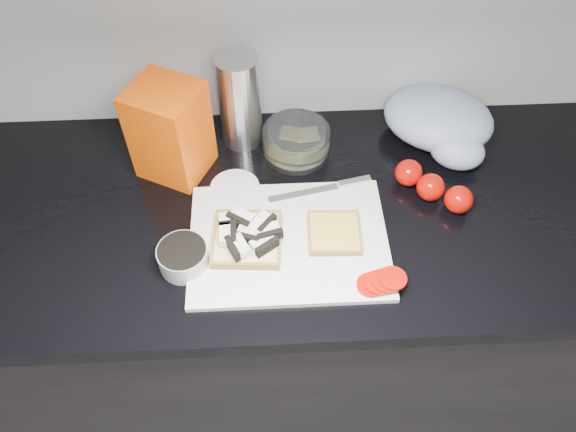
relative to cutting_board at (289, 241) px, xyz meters
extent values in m
cube|color=black|center=(0.06, 0.10, -0.48)|extent=(3.50, 0.60, 0.86)
cube|color=black|center=(0.06, 0.10, -0.03)|extent=(3.50, 0.64, 0.04)
cube|color=silver|center=(0.00, 0.00, 0.00)|extent=(0.40, 0.30, 0.01)
cube|color=beige|center=(-0.08, 0.00, 0.01)|extent=(0.14, 0.14, 0.02)
cube|color=white|center=(-0.11, 0.03, 0.03)|extent=(0.05, 0.03, 0.02)
cube|color=black|center=(-0.11, 0.03, 0.03)|extent=(0.05, 0.02, 0.02)
cube|color=white|center=(-0.09, 0.04, 0.04)|extent=(0.05, 0.05, 0.02)
cube|color=black|center=(-0.09, 0.04, 0.04)|extent=(0.05, 0.04, 0.02)
cube|color=white|center=(-0.05, 0.02, 0.03)|extent=(0.05, 0.05, 0.02)
cube|color=black|center=(-0.05, 0.02, 0.03)|extent=(0.04, 0.05, 0.02)
cube|color=white|center=(-0.12, 0.00, 0.04)|extent=(0.03, 0.05, 0.02)
cube|color=black|center=(-0.12, 0.00, 0.04)|extent=(0.01, 0.05, 0.02)
cube|color=white|center=(-0.08, 0.00, 0.03)|extent=(0.05, 0.04, 0.02)
cube|color=black|center=(-0.08, 0.00, 0.03)|extent=(0.05, 0.03, 0.02)
cube|color=white|center=(-0.05, -0.03, 0.04)|extent=(0.05, 0.05, 0.02)
cube|color=black|center=(-0.05, -0.03, 0.04)|extent=(0.05, 0.04, 0.02)
cube|color=white|center=(-0.10, -0.03, 0.04)|extent=(0.04, 0.05, 0.02)
cube|color=black|center=(-0.10, -0.03, 0.04)|extent=(0.03, 0.05, 0.02)
cube|color=white|center=(-0.04, 0.00, 0.04)|extent=(0.05, 0.04, 0.02)
cube|color=black|center=(-0.04, 0.00, 0.04)|extent=(0.05, 0.02, 0.02)
cube|color=beige|center=(0.09, 0.01, 0.01)|extent=(0.11, 0.11, 0.01)
cube|color=gold|center=(0.09, 0.01, 0.02)|extent=(0.09, 0.09, 0.00)
cylinder|color=#AF0C04|center=(0.15, -0.12, 0.01)|extent=(0.07, 0.07, 0.01)
cylinder|color=#AF0C04|center=(0.16, -0.12, 0.01)|extent=(0.07, 0.07, 0.01)
cylinder|color=#AF0C04|center=(0.18, -0.11, 0.02)|extent=(0.07, 0.07, 0.01)
cylinder|color=#AF0C04|center=(0.19, -0.11, 0.02)|extent=(0.06, 0.06, 0.01)
cube|color=silver|center=(0.04, 0.12, 0.01)|extent=(0.16, 0.05, 0.00)
cube|color=silver|center=(0.15, 0.14, 0.01)|extent=(0.07, 0.03, 0.01)
cylinder|color=#9DA2A2|center=(-0.21, -0.04, 0.02)|extent=(0.10, 0.10, 0.05)
cylinder|color=black|center=(-0.21, -0.04, 0.04)|extent=(0.09, 0.09, 0.01)
cylinder|color=silver|center=(-0.11, 0.15, 0.00)|extent=(0.12, 0.12, 0.01)
cylinder|color=silver|center=(0.03, 0.26, 0.03)|extent=(0.15, 0.15, 0.06)
cube|color=gold|center=(0.02, 0.26, 0.02)|extent=(0.05, 0.05, 0.03)
cube|color=#D9CA81|center=(0.06, 0.26, 0.01)|extent=(0.06, 0.05, 0.01)
cube|color=#FD4404|center=(-0.24, 0.23, 0.10)|extent=(0.18, 0.18, 0.22)
cylinder|color=silver|center=(-0.09, 0.31, 0.11)|extent=(0.09, 0.09, 0.23)
ellipsoid|color=#A7B2CD|center=(0.36, 0.30, 0.05)|extent=(0.31, 0.29, 0.11)
ellipsoid|color=#A7B2CD|center=(0.39, 0.21, 0.03)|extent=(0.15, 0.14, 0.08)
sphere|color=#AF0C04|center=(0.31, 0.11, 0.02)|extent=(0.06, 0.06, 0.06)
sphere|color=#AF0C04|center=(0.36, 0.07, 0.02)|extent=(0.06, 0.06, 0.06)
sphere|color=#AF0C04|center=(0.27, 0.15, 0.02)|extent=(0.06, 0.06, 0.06)
camera|label=1|loc=(-0.04, -0.67, 0.92)|focal=35.00mm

